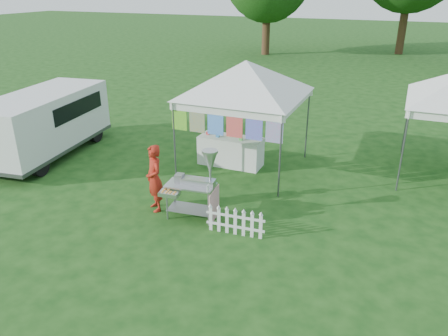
% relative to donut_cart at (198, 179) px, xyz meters
% --- Properties ---
extents(ground, '(120.00, 120.00, 0.00)m').
position_rel_donut_cart_xyz_m(ground, '(-0.10, -0.33, -0.96)').
color(ground, '#153F12').
rests_on(ground, ground).
extents(canopy_main, '(4.24, 4.24, 3.45)m').
position_rel_donut_cart_xyz_m(canopy_main, '(-0.10, 3.16, 2.02)').
color(canopy_main, '#59595E').
rests_on(canopy_main, ground).
extents(donut_cart, '(1.18, 0.92, 1.64)m').
position_rel_donut_cart_xyz_m(donut_cart, '(0.00, 0.00, 0.00)').
color(donut_cart, gray).
rests_on(donut_cart, ground).
extents(vendor, '(0.68, 0.66, 1.56)m').
position_rel_donut_cart_xyz_m(vendor, '(-1.10, 0.03, -0.18)').
color(vendor, '#A52114').
rests_on(vendor, ground).
extents(cargo_van, '(2.39, 4.72, 1.88)m').
position_rel_donut_cart_xyz_m(cargo_van, '(-5.97, 1.89, 0.05)').
color(cargo_van, silver).
rests_on(cargo_van, ground).
extents(picket_fence, '(1.26, 0.12, 0.56)m').
position_rel_donut_cart_xyz_m(picket_fence, '(0.99, -0.29, -0.68)').
color(picket_fence, silver).
rests_on(picket_fence, ground).
extents(display_table, '(1.80, 0.70, 0.82)m').
position_rel_donut_cart_xyz_m(display_table, '(-0.53, 3.20, -0.55)').
color(display_table, white).
rests_on(display_table, ground).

